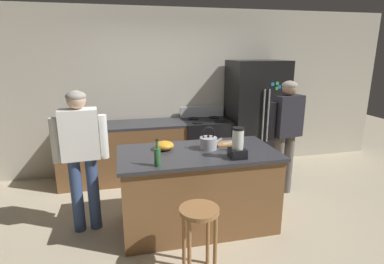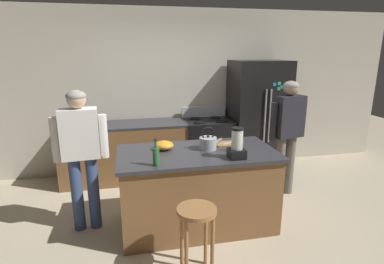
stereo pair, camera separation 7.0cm
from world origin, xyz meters
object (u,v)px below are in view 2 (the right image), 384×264
at_px(kitchen_island, 197,189).
at_px(person_by_sink_right, 288,128).
at_px(mixing_bowl, 164,145).
at_px(chef_knife, 229,143).
at_px(bottle_vinegar, 241,144).
at_px(person_by_island_left, 81,148).
at_px(blender_appliance, 237,145).
at_px(stove_range, 207,146).
at_px(tea_kettle, 208,143).
at_px(cutting_board, 228,144).
at_px(bar_stool, 197,224).
at_px(bottle_olive_oil, 156,156).
at_px(refrigerator, 257,117).

distance_m(kitchen_island, person_by_sink_right, 1.60).
bearing_deg(mixing_bowl, chef_knife, 1.96).
bearing_deg(bottle_vinegar, person_by_island_left, 170.27).
bearing_deg(person_by_island_left, mixing_bowl, -3.00).
bearing_deg(blender_appliance, stove_range, 84.66).
height_order(person_by_island_left, chef_knife, person_by_island_left).
bearing_deg(tea_kettle, chef_knife, 21.85).
bearing_deg(tea_kettle, blender_appliance, -58.30).
bearing_deg(cutting_board, tea_kettle, -156.76).
distance_m(blender_appliance, chef_knife, 0.50).
bearing_deg(cutting_board, kitchen_island, -156.88).
xyz_separation_m(blender_appliance, bottle_vinegar, (0.12, 0.19, -0.05)).
bearing_deg(mixing_bowl, bar_stool, -80.49).
bearing_deg(person_by_island_left, bar_stool, -43.59).
distance_m(kitchen_island, stove_range, 1.61).
distance_m(person_by_sink_right, blender_appliance, 1.34).
bearing_deg(mixing_bowl, bottle_olive_oil, -105.58).
bearing_deg(kitchen_island, person_by_sink_right, 20.81).
xyz_separation_m(refrigerator, person_by_island_left, (-2.66, -1.30, 0.05)).
xyz_separation_m(refrigerator, bottle_vinegar, (-0.91, -1.60, 0.07)).
distance_m(kitchen_island, cutting_board, 0.65).
height_order(person_by_sink_right, chef_knife, person_by_sink_right).
relative_size(kitchen_island, bottle_vinegar, 7.60).
relative_size(stove_range, tea_kettle, 4.00).
bearing_deg(person_by_sink_right, refrigerator, 91.19).
xyz_separation_m(refrigerator, stove_range, (-0.86, 0.02, -0.47)).
bearing_deg(blender_appliance, refrigerator, 60.15).
distance_m(cutting_board, chef_knife, 0.02).
distance_m(mixing_bowl, tea_kettle, 0.51).
xyz_separation_m(bar_stool, cutting_board, (0.62, 1.01, 0.41)).
bearing_deg(refrigerator, person_by_sink_right, -88.81).
relative_size(person_by_island_left, blender_appliance, 4.90).
height_order(kitchen_island, tea_kettle, tea_kettle).
relative_size(person_by_sink_right, bottle_olive_oil, 5.95).
bearing_deg(chef_knife, person_by_sink_right, -2.25).
bearing_deg(kitchen_island, chef_knife, 22.18).
xyz_separation_m(blender_appliance, tea_kettle, (-0.22, 0.35, -0.06)).
bearing_deg(blender_appliance, bottle_olive_oil, -176.87).
xyz_separation_m(refrigerator, person_by_sink_right, (0.02, -0.97, 0.06)).
bearing_deg(chef_knife, blender_appliance, -122.31).
relative_size(stove_range, bar_stool, 1.62).
distance_m(person_by_island_left, bottle_vinegar, 1.78).
relative_size(blender_appliance, tea_kettle, 1.21).
distance_m(bar_stool, blender_appliance, 0.94).
bearing_deg(bottle_olive_oil, bar_stool, -58.13).
bearing_deg(person_by_sink_right, bottle_olive_oil, -155.31).
relative_size(refrigerator, cutting_board, 6.26).
bearing_deg(chef_knife, tea_kettle, 179.42).
xyz_separation_m(bottle_vinegar, chef_knife, (-0.03, 0.28, -0.06)).
bearing_deg(chef_knife, bottle_vinegar, -105.35).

